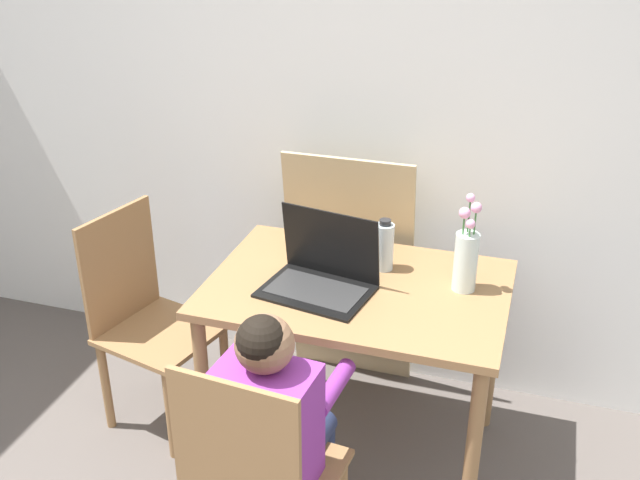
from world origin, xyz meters
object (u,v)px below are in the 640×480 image
(water_bottle, at_px, (384,246))
(laptop, at_px, (322,271))
(flower_vase, at_px, (466,256))
(person_seated, at_px, (276,414))
(chair_spare, at_px, (147,319))

(water_bottle, bearing_deg, laptop, -131.40)
(water_bottle, bearing_deg, flower_vase, -11.83)
(laptop, relative_size, water_bottle, 2.07)
(person_seated, distance_m, water_bottle, 0.79)
(laptop, height_order, flower_vase, flower_vase)
(person_seated, height_order, water_bottle, person_seated)
(laptop, relative_size, flower_vase, 1.15)
(chair_spare, height_order, person_seated, person_seated)
(chair_spare, height_order, laptop, laptop)
(person_seated, distance_m, flower_vase, 0.85)
(water_bottle, bearing_deg, person_seated, -101.21)
(person_seated, relative_size, flower_vase, 2.80)
(chair_spare, xyz_separation_m, person_seated, (0.76, -0.57, 0.15))
(chair_spare, bearing_deg, person_seated, -112.85)
(flower_vase, height_order, water_bottle, flower_vase)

